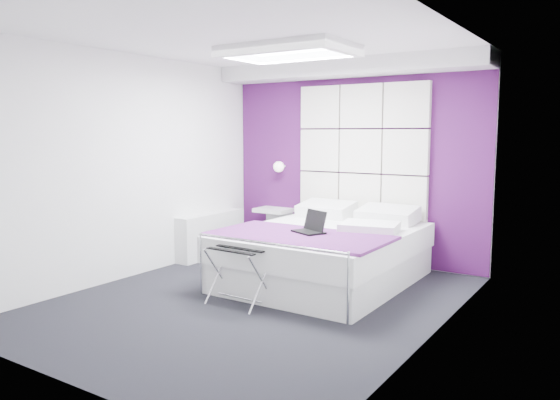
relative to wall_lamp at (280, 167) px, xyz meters
The scene contains 15 objects.
floor 2.61m from the wall_lamp, 62.99° to the right, with size 4.40×4.40×0.00m, color black.
ceiling 2.69m from the wall_lamp, 62.99° to the right, with size 4.40×4.40×0.00m, color white.
wall_back 1.06m from the wall_lamp, ahead, with size 3.60×3.60×0.00m, color white.
wall_left 2.19m from the wall_lamp, 110.01° to the right, with size 4.40×4.40×0.00m, color white.
wall_right 3.52m from the wall_lamp, 35.86° to the right, with size 4.40×4.40×0.00m, color white.
accent_wall 1.06m from the wall_lamp, ahead, with size 3.58×0.02×2.58m, color #45114A.
soffit 1.66m from the wall_lamp, ahead, with size 3.58×0.50×0.20m, color white.
headboard 1.20m from the wall_lamp, ahead, with size 1.80×0.08×2.30m, color white, non-canonical shape.
skylight 2.24m from the wall_lamp, 54.28° to the right, with size 1.36×0.86×0.12m, color white, non-canonical shape.
wall_lamp is the anchor object (origin of this frame).
radiator 1.35m from the wall_lamp, 130.10° to the right, with size 0.22×1.20×0.60m, color white.
bed 1.88m from the wall_lamp, 38.93° to the right, with size 1.87×2.26×0.79m.
nightstand 0.63m from the wall_lamp, 154.26° to the right, with size 0.49×0.38×0.05m, color white.
luggage_rack 2.60m from the wall_lamp, 66.30° to the right, with size 0.57×0.42×0.56m.
laptop 2.04m from the wall_lamp, 47.37° to the right, with size 0.33×0.24×0.24m.
Camera 1 is at (3.15, -4.36, 1.69)m, focal length 35.00 mm.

